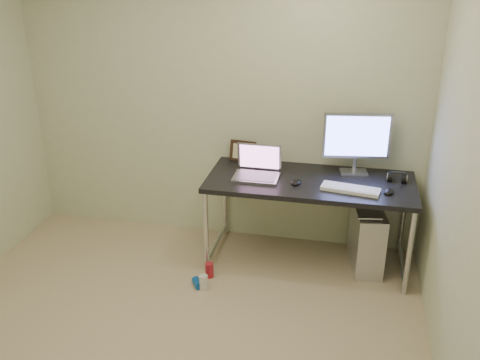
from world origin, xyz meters
The scene contains 18 objects.
floor centered at (0.00, 0.00, 0.00)m, with size 3.50×3.50×0.00m, color tan.
wall_back centered at (0.00, 1.75, 1.25)m, with size 3.50×0.02×2.50m, color beige.
wall_right centered at (1.75, 0.00, 1.25)m, with size 0.02×3.50×2.50m, color beige.
desk centered at (0.83, 1.39, 0.67)m, with size 1.65×0.72×0.75m.
tower_computer centered at (1.31, 1.41, 0.26)m, with size 0.30×0.53×0.56m.
cable_a centered at (1.26, 1.70, 0.40)m, with size 0.01×0.01×0.70m, color black.
cable_b centered at (1.35, 1.68, 0.38)m, with size 0.01×0.01×0.72m, color black.
can_red centered at (0.09, 0.98, 0.06)m, with size 0.07×0.07×0.12m, color #AE1E2C.
can_white centered at (0.09, 0.80, 0.06)m, with size 0.07×0.07×0.12m, color silver.
can_blue centered at (0.03, 0.83, 0.03)m, with size 0.06×0.06×0.11m, color #0D4DAB.
laptop centered at (0.40, 1.38, 0.81)m, with size 0.36×0.30×0.25m.
monitor centered at (1.17, 1.61, 1.05)m, with size 0.54×0.19×0.51m.
keyboard centered at (1.15, 1.24, 0.76)m, with size 0.44×0.14×0.03m, color white.
mouse_right centered at (1.43, 1.26, 0.77)m, with size 0.07×0.11×0.04m, color black.
mouse_left centered at (0.73, 1.29, 0.77)m, with size 0.08×0.12×0.04m, color black.
headphones centered at (1.50, 1.51, 0.78)m, with size 0.15×0.09×0.10m.
picture_frame centered at (0.22, 1.68, 0.84)m, with size 0.23×0.03×0.18m, color black.
webcam centered at (0.42, 1.68, 0.84)m, with size 0.05×0.04×0.12m.
Camera 1 is at (1.10, -2.56, 2.43)m, focal length 40.00 mm.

